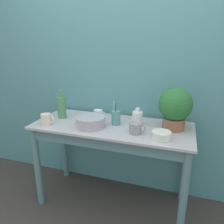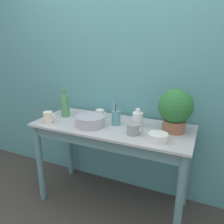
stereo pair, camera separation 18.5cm
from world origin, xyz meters
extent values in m
plane|color=#3D3833|center=(0.00, 0.00, 0.00)|extent=(12.00, 12.00, 0.00)
cube|color=teal|center=(0.00, 0.65, 1.20)|extent=(6.00, 0.05, 2.40)
cylinder|color=slate|center=(-0.66, 0.05, 0.40)|extent=(0.06, 0.06, 0.80)
cylinder|color=slate|center=(0.66, 0.05, 0.40)|extent=(0.06, 0.06, 0.80)
cylinder|color=slate|center=(-0.66, 0.55, 0.40)|extent=(0.06, 0.06, 0.80)
cylinder|color=slate|center=(0.66, 0.55, 0.40)|extent=(0.06, 0.06, 0.80)
cube|color=slate|center=(0.00, 0.05, 0.75)|extent=(1.31, 0.02, 0.10)
cube|color=#B2B2B7|center=(0.00, 0.30, 0.81)|extent=(1.41, 0.60, 0.02)
cylinder|color=#8C5B42|center=(0.53, 0.37, 0.87)|extent=(0.18, 0.18, 0.10)
sphere|color=#286B33|center=(0.53, 0.37, 1.03)|extent=(0.28, 0.28, 0.28)
cylinder|color=#A8A8B2|center=(-0.16, 0.19, 0.86)|extent=(0.25, 0.25, 0.09)
cylinder|color=#4C8C59|center=(-0.52, 0.33, 0.92)|extent=(0.08, 0.08, 0.21)
cylinder|color=#4C8C59|center=(-0.52, 0.33, 1.06)|extent=(0.04, 0.04, 0.06)
cylinder|color=white|center=(0.21, 0.37, 0.88)|extent=(0.09, 0.09, 0.12)
cylinder|color=white|center=(0.21, 0.37, 0.96)|extent=(0.04, 0.04, 0.03)
cylinder|color=white|center=(-0.18, 0.41, 0.86)|extent=(0.08, 0.08, 0.09)
torus|color=white|center=(-0.13, 0.41, 0.87)|extent=(0.06, 0.01, 0.06)
cylinder|color=beige|center=(-0.56, 0.11, 0.87)|extent=(0.09, 0.09, 0.10)
torus|color=beige|center=(-0.51, 0.11, 0.87)|extent=(0.07, 0.01, 0.07)
cylinder|color=gray|center=(0.24, 0.17, 0.86)|extent=(0.10, 0.10, 0.09)
torus|color=gray|center=(0.30, 0.17, 0.87)|extent=(0.06, 0.01, 0.06)
cylinder|color=silver|center=(0.45, 0.13, 0.85)|extent=(0.15, 0.15, 0.06)
cylinder|color=#569399|center=(0.03, 0.32, 0.88)|extent=(0.08, 0.08, 0.13)
cylinder|color=#B7B7BC|center=(0.01, 0.32, 0.93)|extent=(0.01, 0.04, 0.22)
cylinder|color=#333333|center=(0.03, 0.30, 0.92)|extent=(0.01, 0.02, 0.20)
camera|label=1|loc=(0.58, -1.43, 1.52)|focal=35.00mm
camera|label=2|loc=(0.75, -1.37, 1.52)|focal=35.00mm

